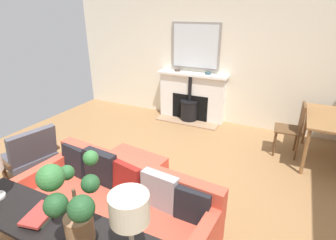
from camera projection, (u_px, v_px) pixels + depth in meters
name	position (u px, v px, depth m)	size (l,w,h in m)	color
ground_plane	(141.00, 187.00, 3.60)	(5.53, 6.19, 0.01)	olive
wall_left	(209.00, 54.00, 5.37)	(0.12, 6.19, 2.76)	silver
fireplace	(191.00, 99.00, 5.66)	(0.55, 1.47, 1.01)	#9E7A5B
mirror_over_mantel	(195.00, 46.00, 5.35)	(0.04, 1.02, 0.92)	gray
mantel_bowl_near	(177.00, 70.00, 5.60)	(0.13, 0.13, 0.04)	#47382D
mantel_bowl_far	(208.00, 73.00, 5.33)	(0.12, 0.12, 0.05)	#334C56
sofa	(117.00, 207.00, 2.75)	(0.99, 2.13, 0.79)	#B2B2B7
ottoman	(132.00, 169.00, 3.58)	(0.66, 0.87, 0.39)	#B2B2B7
armchair_accent	(30.00, 153.00, 3.56)	(0.78, 0.73, 0.82)	#4C3321
console_table	(57.00, 231.00, 2.02)	(0.43, 1.83, 0.74)	black
table_lamp_far_end	(130.00, 211.00, 1.57)	(0.24, 0.24, 0.50)	beige
potted_plant	(72.00, 202.00, 1.69)	(0.42, 0.45, 0.62)	#99704C
book_stack	(40.00, 215.00, 2.04)	(0.30, 0.24, 0.05)	#4C7056
dining_table	(335.00, 124.00, 3.94)	(1.17, 0.79, 0.75)	olive
dining_chair_near_fireplace	(294.00, 126.00, 4.21)	(0.42, 0.42, 0.89)	brown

